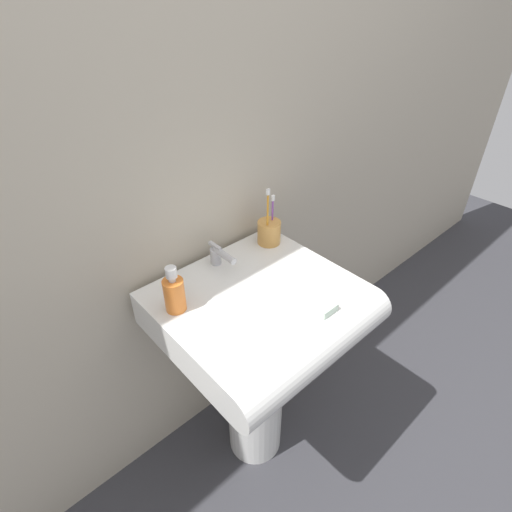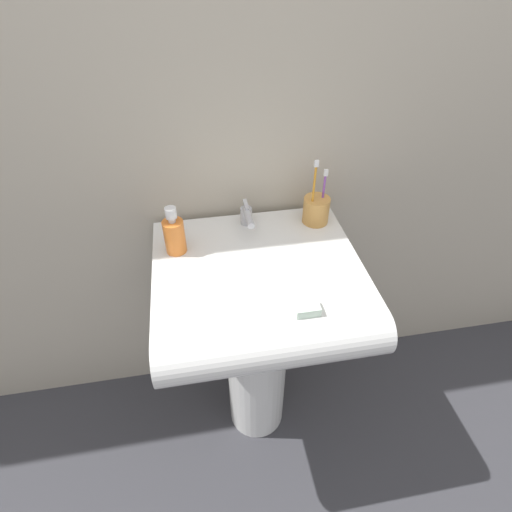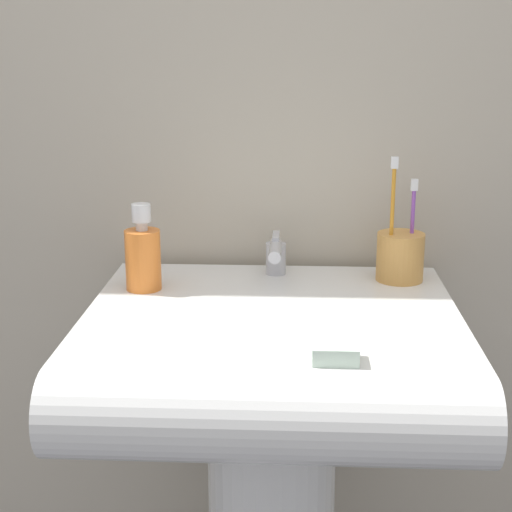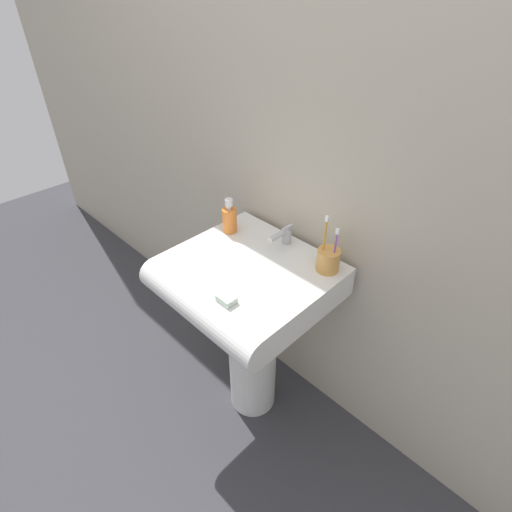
{
  "view_description": "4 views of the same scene",
  "coord_description": "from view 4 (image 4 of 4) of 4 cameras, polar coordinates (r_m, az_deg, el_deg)",
  "views": [
    {
      "loc": [
        -0.63,
        -0.7,
        1.63
      ],
      "look_at": [
        0.02,
        0.02,
        0.94
      ],
      "focal_mm": 28.0,
      "sensor_mm": 36.0,
      "label": 1
    },
    {
      "loc": [
        -0.15,
        -0.84,
        1.58
      ],
      "look_at": [
        0.0,
        0.02,
        0.85
      ],
      "focal_mm": 28.0,
      "sensor_mm": 36.0,
      "label": 2
    },
    {
      "loc": [
        0.03,
        -1.17,
        1.25
      ],
      "look_at": [
        -0.03,
        0.02,
        0.92
      ],
      "focal_mm": 55.0,
      "sensor_mm": 36.0,
      "label": 3
    },
    {
      "loc": [
        0.84,
        -0.82,
        1.73
      ],
      "look_at": [
        0.0,
        0.02,
        0.86
      ],
      "focal_mm": 28.0,
      "sensor_mm": 36.0,
      "label": 4
    }
  ],
  "objects": [
    {
      "name": "ground_plane",
      "position": [
        2.1,
        -0.45,
        -19.53
      ],
      "size": [
        6.0,
        6.0,
        0.0
      ],
      "primitive_type": "plane",
      "color": "#38383D",
      "rests_on": "ground"
    },
    {
      "name": "wall_back",
      "position": [
        1.49,
        7.58,
        15.08
      ],
      "size": [
        5.0,
        0.05,
        2.4
      ],
      "primitive_type": "cube",
      "color": "#B7AD99",
      "rests_on": "ground"
    },
    {
      "name": "sink_pedestal",
      "position": [
        1.81,
        -0.51,
        -13.18
      ],
      "size": [
        0.21,
        0.21,
        0.71
      ],
      "primitive_type": "cylinder",
      "color": "white",
      "rests_on": "ground"
    },
    {
      "name": "sink_basin",
      "position": [
        1.49,
        -1.93,
        -3.73
      ],
      "size": [
        0.59,
        0.55,
        0.12
      ],
      "color": "white",
      "rests_on": "sink_pedestal"
    },
    {
      "name": "faucet",
      "position": [
        1.56,
        3.88,
        3.0
      ],
      "size": [
        0.04,
        0.13,
        0.07
      ],
      "color": "#B7B7BC",
      "rests_on": "sink_basin"
    },
    {
      "name": "toothbrush_cup",
      "position": [
        1.45,
        10.28,
        -0.5
      ],
      "size": [
        0.08,
        0.08,
        0.22
      ],
      "color": "#D19347",
      "rests_on": "sink_basin"
    },
    {
      "name": "soap_bottle",
      "position": [
        1.63,
        -3.81,
        5.34
      ],
      "size": [
        0.06,
        0.06,
        0.15
      ],
      "color": "orange",
      "rests_on": "sink_basin"
    },
    {
      "name": "bar_soap",
      "position": [
        1.32,
        -4.23,
        -6.15
      ],
      "size": [
        0.06,
        0.05,
        0.02
      ],
      "primitive_type": "cube",
      "color": "silver",
      "rests_on": "sink_basin"
    }
  ]
}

